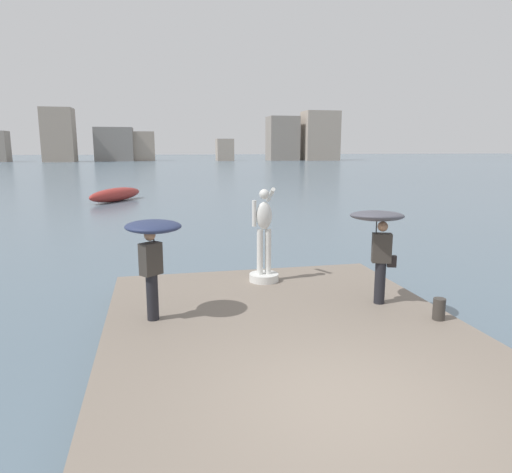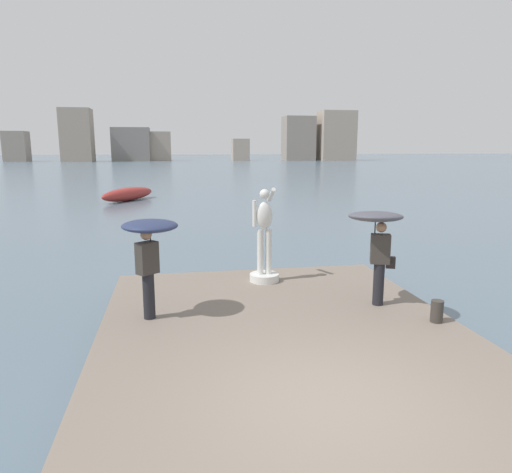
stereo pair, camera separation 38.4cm
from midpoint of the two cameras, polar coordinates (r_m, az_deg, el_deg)
ground_plane at (r=45.33m, az=-7.57°, el=6.24°), size 400.00×400.00×0.00m
pier at (r=8.02m, az=5.99°, el=-14.28°), size 6.55×9.64×0.40m
statue_white_figure at (r=11.16m, az=2.01°, el=-1.20°), size 0.71×0.92×2.27m
onlooker_left at (r=8.83m, az=-11.76°, el=-0.48°), size 1.46×1.46×1.88m
onlooker_right at (r=9.73m, az=15.72°, el=0.74°), size 1.38×1.39×1.98m
mooring_bollard at (r=9.43m, az=22.42°, el=-8.48°), size 0.23×0.23×0.41m
boat_mid at (r=33.06m, az=-15.09°, el=5.04°), size 3.74×4.98×0.89m
distant_skyline at (r=128.02m, az=-5.47°, el=11.75°), size 91.70×11.88×13.39m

